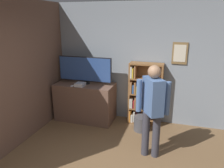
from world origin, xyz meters
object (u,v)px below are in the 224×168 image
person (152,105)px  waste_bin (141,123)px  game_console (80,84)px  television (85,70)px  bookshelf (142,95)px

person → waste_bin: person is taller
game_console → waste_bin: 1.60m
person → waste_bin: (-0.30, 0.85, -0.80)m
television → bookshelf: size_ratio=0.90×
game_console → bookshelf: 1.42m
waste_bin → television: bearing=171.6°
television → person: bearing=-32.1°
television → game_console: bearing=-98.4°
television → person: size_ratio=0.78×
game_console → bookshelf: bookshelf is taller
bookshelf → person: bearing=-73.5°
game_console → person: bearing=-26.2°
bookshelf → person: size_ratio=0.87×
game_console → person: person is taller
television → bookshelf: 1.43m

